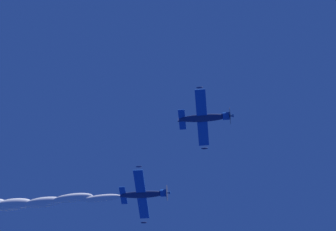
# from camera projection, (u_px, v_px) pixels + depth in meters

# --- Properties ---
(airplane_lead) EXTENTS (8.70, 9.64, 3.31)m
(airplane_lead) POSITION_uv_depth(u_px,v_px,m) (205.00, 118.00, 73.47)
(airplane_lead) COLOR navy
(airplane_left_wingman) EXTENTS (8.70, 9.65, 3.39)m
(airplane_left_wingman) POSITION_uv_depth(u_px,v_px,m) (145.00, 194.00, 79.08)
(airplane_left_wingman) COLOR navy
(smoke_trail_left_wingman) EXTENTS (32.05, 3.06, 3.66)m
(smoke_trail_left_wingman) POSITION_uv_depth(u_px,v_px,m) (6.00, 204.00, 80.89)
(smoke_trail_left_wingman) COLOR white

